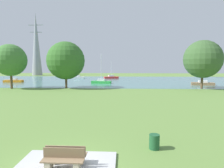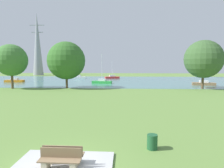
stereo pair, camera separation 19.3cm
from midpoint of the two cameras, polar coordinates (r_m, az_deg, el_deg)
name	(u,v)px [view 1 (the left image)]	position (r m, az deg, el deg)	size (l,w,h in m)	color
ground_plane	(106,95)	(30.74, -1.80, -3.04)	(160.00, 160.00, 0.00)	olive
concrete_pad	(65,168)	(9.78, -13.74, -21.99)	(4.40, 3.20, 0.10)	#AFAFAF
bench_facing_water	(67,156)	(9.83, -13.32, -19.12)	(1.80, 0.48, 0.89)	tan
bench_facing_inland	(63,161)	(9.36, -14.31, -20.44)	(1.80, 0.48, 0.89)	tan
litter_bin	(154,142)	(11.49, 11.41, -15.73)	(0.56, 0.56, 0.80)	#1E512D
water_surface	(114,80)	(58.53, 0.54, 1.00)	(140.00, 40.00, 0.02)	slate
sailboat_white	(77,77)	(67.92, -9.92, 1.90)	(4.91, 1.90, 5.62)	white
sailboat_red	(111,77)	(67.40, -0.30, 1.96)	(5.03, 2.78, 5.83)	red
sailboat_brown	(203,83)	(49.16, 24.21, 0.19)	(5.01, 2.48, 5.79)	brown
sailboat_green	(101,82)	(49.21, -3.17, 0.69)	(4.94, 2.06, 7.32)	green
sailboat_orange	(13,81)	(58.40, -26.23, 0.88)	(4.89, 1.82, 6.85)	orange
tree_west_near	(10,60)	(42.82, -26.93, 6.03)	(6.02, 6.02, 8.44)	brown
tree_mid_shore	(66,61)	(40.10, -13.10, 6.48)	(7.31, 7.31, 9.02)	brown
tree_west_far	(203,59)	(41.61, 24.20, 6.42)	(7.10, 7.10, 9.15)	brown
electricity_pylon	(36,44)	(94.63, -20.72, 10.52)	(6.40, 4.40, 26.95)	gray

